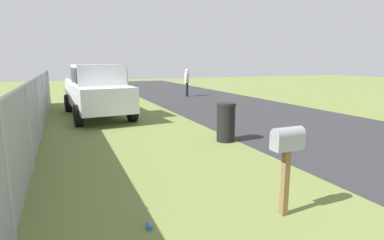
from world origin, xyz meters
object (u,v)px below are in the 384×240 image
Objects in this scene: pickup_truck at (97,89)px; pedestrian at (187,80)px; trash_bin at (226,122)px; mailbox at (287,146)px.

pedestrian is at bearing 127.63° from pickup_truck.
pickup_truck is at bearing 78.17° from pedestrian.
pickup_truck reaches higher than trash_bin.
trash_bin is (-5.36, -2.85, -0.56)m from pickup_truck.
pedestrian is at bearing -16.64° from trash_bin.
pickup_truck is 3.16× the size of pedestrian.
mailbox is 4.20m from trash_bin.
trash_bin is 0.61× the size of pedestrian.
trash_bin is at bearing 23.87° from pickup_truck.
pickup_truck is at bearing 28.01° from trash_bin.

